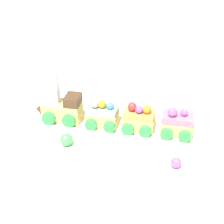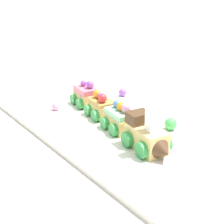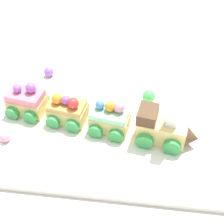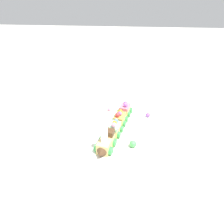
# 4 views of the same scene
# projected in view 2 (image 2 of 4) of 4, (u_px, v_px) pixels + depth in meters

# --- Properties ---
(ground_plane) EXTENTS (10.00, 10.00, 0.00)m
(ground_plane) POSITION_uv_depth(u_px,v_px,m) (119.00, 129.00, 0.73)
(ground_plane) COLOR beige
(display_board) EXTENTS (0.71, 0.33, 0.01)m
(display_board) POSITION_uv_depth(u_px,v_px,m) (119.00, 127.00, 0.73)
(display_board) COLOR white
(display_board) RESTS_ON ground_plane
(cake_train_locomotive) EXTENTS (0.12, 0.08, 0.13)m
(cake_train_locomotive) POSITION_uv_depth(u_px,v_px,m) (148.00, 136.00, 0.61)
(cake_train_locomotive) COLOR #E5C675
(cake_train_locomotive) RESTS_ON display_board
(cake_car_mint) EXTENTS (0.08, 0.08, 0.07)m
(cake_car_mint) POSITION_uv_depth(u_px,v_px,m) (120.00, 119.00, 0.70)
(cake_car_mint) COLOR #E5C675
(cake_car_mint) RESTS_ON display_board
(cake_car_caramel) EXTENTS (0.08, 0.08, 0.06)m
(cake_car_caramel) POSITION_uv_depth(u_px,v_px,m) (102.00, 107.00, 0.77)
(cake_car_caramel) COLOR #E5C675
(cake_car_caramel) RESTS_ON display_board
(cake_car_strawberry) EXTENTS (0.08, 0.08, 0.07)m
(cake_car_strawberry) POSITION_uv_depth(u_px,v_px,m) (86.00, 96.00, 0.84)
(cake_car_strawberry) COLOR #E5C675
(cake_car_strawberry) RESTS_ON display_board
(gumball_green) EXTENTS (0.03, 0.03, 0.03)m
(gumball_green) POSITION_uv_depth(u_px,v_px,m) (171.00, 124.00, 0.70)
(gumball_green) COLOR #4CBC56
(gumball_green) RESTS_ON display_board
(gumball_pink) EXTENTS (0.02, 0.02, 0.02)m
(gumball_pink) POSITION_uv_depth(u_px,v_px,m) (56.00, 106.00, 0.81)
(gumball_pink) COLOR pink
(gumball_pink) RESTS_ON display_board
(gumball_purple) EXTENTS (0.02, 0.02, 0.02)m
(gumball_purple) POSITION_uv_depth(u_px,v_px,m) (123.00, 92.00, 0.91)
(gumball_purple) COLOR #9956C6
(gumball_purple) RESTS_ON display_board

